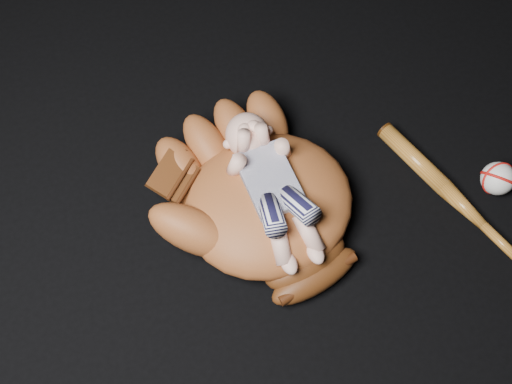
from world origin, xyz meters
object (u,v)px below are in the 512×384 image
at_px(baseball_glove, 268,200).
at_px(newborn_baby, 275,191).
at_px(baseball, 498,178).
at_px(baseball_bat, 452,196).

relative_size(baseball_glove, newborn_baby, 1.45).
bearing_deg(baseball, newborn_baby, 176.44).
height_order(baseball_glove, baseball_bat, baseball_glove).
bearing_deg(baseball_bat, newborn_baby, 173.98).
bearing_deg(baseball_glove, baseball, -23.69).
relative_size(newborn_baby, baseball, 4.78).
bearing_deg(newborn_baby, baseball, -12.89).
bearing_deg(baseball, baseball_bat, -174.31).
height_order(newborn_baby, baseball_bat, newborn_baby).
xyz_separation_m(newborn_baby, baseball, (0.52, -0.03, -0.10)).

